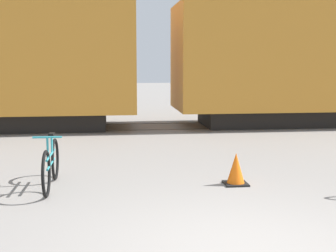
{
  "coord_description": "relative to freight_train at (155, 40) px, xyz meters",
  "views": [
    {
      "loc": [
        -1.43,
        -4.8,
        2.11
      ],
      "look_at": [
        -0.54,
        2.39,
        1.1
      ],
      "focal_mm": 50.0,
      "sensor_mm": 36.0,
      "label": 1
    }
  ],
  "objects": [
    {
      "name": "freight_train",
      "position": [
        0.0,
        0.0,
        0.0
      ],
      "size": [
        49.86,
        2.91,
        5.28
      ],
      "color": "black",
      "rests_on": "ground_plane"
    },
    {
      "name": "bicycle_teal",
      "position": [
        -2.44,
        -7.09,
        -2.38
      ],
      "size": [
        0.46,
        1.84,
        0.92
      ],
      "color": "black",
      "rests_on": "ground_plane"
    },
    {
      "name": "traffic_cone",
      "position": [
        0.69,
        -7.27,
        -2.52
      ],
      "size": [
        0.4,
        0.4,
        0.55
      ],
      "color": "black",
      "rests_on": "ground_plane"
    },
    {
      "name": "rail_far",
      "position": [
        -0.0,
        0.72,
        -2.77
      ],
      "size": [
        61.86,
        0.07,
        0.01
      ],
      "primitive_type": "cube",
      "color": "#4C4238",
      "rests_on": "ground_plane"
    },
    {
      "name": "rail_near",
      "position": [
        -0.0,
        -0.72,
        -2.77
      ],
      "size": [
        61.86,
        0.07,
        0.01
      ],
      "primitive_type": "cube",
      "color": "#4C4238",
      "rests_on": "ground_plane"
    }
  ]
}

